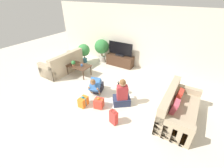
# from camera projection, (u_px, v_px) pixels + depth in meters

# --- Properties ---
(ground_plane) EXTENTS (16.00, 16.00, 0.00)m
(ground_plane) POSITION_uv_depth(u_px,v_px,m) (102.00, 94.00, 5.23)
(ground_plane) COLOR beige
(wall_back) EXTENTS (8.40, 0.06, 2.60)m
(wall_back) POSITION_uv_depth(u_px,v_px,m) (136.00, 38.00, 6.44)
(wall_back) COLOR beige
(wall_back) RESTS_ON ground_plane
(sofa_left) EXTENTS (0.85, 1.77, 0.86)m
(sofa_left) POSITION_uv_depth(u_px,v_px,m) (63.00, 65.00, 6.53)
(sofa_left) COLOR tan
(sofa_left) RESTS_ON ground_plane
(sofa_right) EXTENTS (0.85, 1.77, 0.86)m
(sofa_right) POSITION_uv_depth(u_px,v_px,m) (177.00, 110.00, 4.08)
(sofa_right) COLOR tan
(sofa_right) RESTS_ON ground_plane
(coffee_table) EXTENTS (1.00, 0.60, 0.44)m
(coffee_table) POSITION_uv_depth(u_px,v_px,m) (79.00, 66.00, 6.20)
(coffee_table) COLOR #472D1E
(coffee_table) RESTS_ON ground_plane
(tv_console) EXTENTS (1.29, 0.42, 0.50)m
(tv_console) POSITION_uv_depth(u_px,v_px,m) (120.00, 60.00, 7.05)
(tv_console) COLOR #472D1E
(tv_console) RESTS_ON ground_plane
(tv) EXTENTS (1.17, 0.20, 0.61)m
(tv) POSITION_uv_depth(u_px,v_px,m) (120.00, 50.00, 6.77)
(tv) COLOR black
(tv) RESTS_ON tv_console
(potted_plant_corner_left) EXTENTS (0.58, 0.58, 0.91)m
(potted_plant_corner_left) POSITION_uv_depth(u_px,v_px,m) (84.00, 51.00, 7.20)
(potted_plant_corner_left) COLOR #336B84
(potted_plant_corner_left) RESTS_ON ground_plane
(potted_plant_back_left) EXTENTS (0.67, 0.67, 1.10)m
(potted_plant_back_left) POSITION_uv_depth(u_px,v_px,m) (102.00, 48.00, 7.21)
(potted_plant_back_left) COLOR beige
(potted_plant_back_left) RESTS_ON ground_plane
(person_kneeling) EXTENTS (0.52, 0.79, 0.73)m
(person_kneeling) POSITION_uv_depth(u_px,v_px,m) (96.00, 86.00, 5.08)
(person_kneeling) COLOR #23232D
(person_kneeling) RESTS_ON ground_plane
(person_sitting) EXTENTS (0.66, 0.63, 0.92)m
(person_sitting) POSITION_uv_depth(u_px,v_px,m) (122.00, 95.00, 4.58)
(person_sitting) COLOR #283351
(person_sitting) RESTS_ON ground_plane
(dog) EXTENTS (0.46, 0.36, 0.31)m
(dog) POSITION_uv_depth(u_px,v_px,m) (121.00, 86.00, 5.26)
(dog) COLOR black
(dog) RESTS_ON ground_plane
(gift_box_a) EXTENTS (0.23, 0.32, 0.35)m
(gift_box_a) POSITION_uv_depth(u_px,v_px,m) (83.00, 102.00, 4.63)
(gift_box_a) COLOR orange
(gift_box_a) RESTS_ON ground_plane
(gift_box_b) EXTENTS (0.32, 0.31, 0.37)m
(gift_box_b) POSITION_uv_depth(u_px,v_px,m) (99.00, 103.00, 4.56)
(gift_box_b) COLOR red
(gift_box_b) RESTS_ON ground_plane
(gift_bag_a) EXTENTS (0.25, 0.18, 0.43)m
(gift_bag_a) POSITION_uv_depth(u_px,v_px,m) (114.00, 117.00, 3.97)
(gift_bag_a) COLOR red
(gift_bag_a) RESTS_ON ground_plane
(mug) EXTENTS (0.12, 0.08, 0.09)m
(mug) POSITION_uv_depth(u_px,v_px,m) (82.00, 65.00, 6.07)
(mug) COLOR #386BAD
(mug) RESTS_ON coffee_table
(tabletop_plant) EXTENTS (0.17, 0.17, 0.22)m
(tabletop_plant) POSITION_uv_depth(u_px,v_px,m) (73.00, 63.00, 6.07)
(tabletop_plant) COLOR #A36042
(tabletop_plant) RESTS_ON coffee_table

